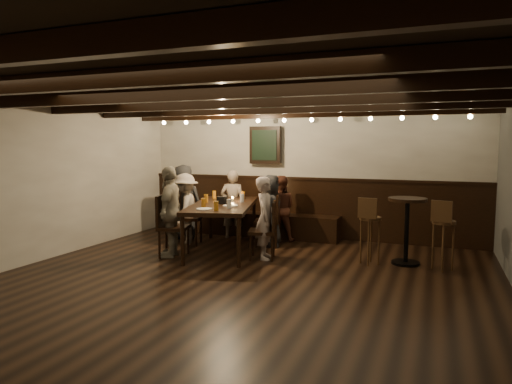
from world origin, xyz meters
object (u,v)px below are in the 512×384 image
at_px(person_left_far, 170,211).
at_px(chair_right_near, 268,230).
at_px(dining_table, 223,207).
at_px(person_bench_right, 280,208).
at_px(chair_right_far, 263,241).
at_px(chair_left_far, 173,238).
at_px(bar_stool_right, 443,244).
at_px(chair_left_near, 187,227).
at_px(person_right_far, 265,218).
at_px(high_top_table, 407,221).
at_px(person_bench_left, 184,202).
at_px(person_left_near, 185,209).
at_px(bar_stool_left, 370,239).
at_px(person_bench_centre, 233,204).
at_px(person_right_near, 270,211).

bearing_deg(person_left_far, chair_right_near, 121.49).
height_order(dining_table, person_left_far, person_left_far).
bearing_deg(person_bench_right, chair_right_far, 82.36).
distance_m(chair_left_far, person_bench_right, 2.13).
height_order(chair_right_far, bar_stool_right, bar_stool_right).
distance_m(chair_left_near, chair_right_far, 1.70).
relative_size(person_right_far, high_top_table, 1.29).
bearing_deg(person_bench_left, person_left_near, 108.43).
bearing_deg(bar_stool_left, person_right_far, -160.09).
bearing_deg(person_bench_centre, chair_right_near, 140.16).
distance_m(high_top_table, bar_stool_left, 0.61).
bearing_deg(person_right_far, dining_table, 59.04).
relative_size(dining_table, high_top_table, 2.32).
relative_size(person_left_near, high_top_table, 1.28).
height_order(chair_right_near, person_left_far, person_left_far).
height_order(person_bench_left, bar_stool_left, person_bench_left).
distance_m(chair_left_far, bar_stool_right, 4.02).
bearing_deg(chair_right_near, chair_right_far, 179.98).
bearing_deg(person_right_near, person_left_far, 120.96).
height_order(dining_table, person_bench_centre, person_bench_centre).
xyz_separation_m(person_bench_right, person_left_far, (-1.23, -1.74, 0.12)).
bearing_deg(person_bench_right, person_bench_centre, -9.46).
xyz_separation_m(person_bench_right, person_right_near, (-0.02, -0.47, 0.02)).
distance_m(person_bench_centre, person_bench_right, 0.91).
bearing_deg(chair_right_far, chair_left_near, 57.99).
bearing_deg(chair_right_far, chair_left_far, 90.00).
height_order(chair_left_far, person_right_far, person_right_far).
distance_m(chair_right_near, person_left_near, 1.51).
bearing_deg(person_left_near, chair_right_far, 58.50).
height_order(chair_left_near, bar_stool_left, bar_stool_left).
distance_m(chair_left_far, person_left_near, 0.96).
xyz_separation_m(chair_left_near, person_bench_centre, (0.53, 0.77, 0.34)).
bearing_deg(bar_stool_left, chair_right_far, -159.97).
distance_m(person_bench_left, person_right_far, 2.13).
xyz_separation_m(person_bench_centre, high_top_table, (3.17, -0.78, 0.00)).
distance_m(dining_table, person_bench_centre, 1.05).
relative_size(dining_table, person_right_near, 1.84).
bearing_deg(person_right_far, chair_right_near, 1.96).
bearing_deg(person_right_near, bar_stool_right, -116.83).
xyz_separation_m(chair_left_near, bar_stool_left, (3.20, -0.21, 0.07)).
xyz_separation_m(chair_left_far, chair_right_far, (1.39, 0.39, -0.02)).
relative_size(person_bench_centre, person_left_far, 0.90).
height_order(bar_stool_left, bar_stool_right, same).
distance_m(chair_right_far, person_bench_right, 1.40).
distance_m(person_bench_right, person_right_near, 0.47).
height_order(dining_table, person_bench_left, person_bench_left).
relative_size(high_top_table, bar_stool_left, 0.99).
height_order(chair_left_far, person_bench_centre, person_bench_centre).
relative_size(chair_right_near, person_right_near, 0.73).
bearing_deg(chair_left_near, person_bench_centre, 129.77).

